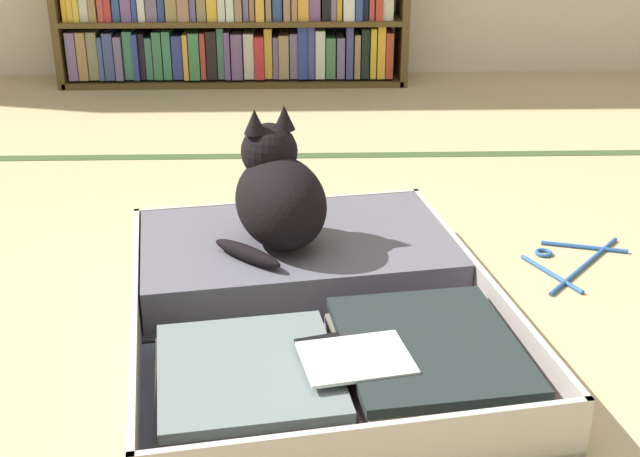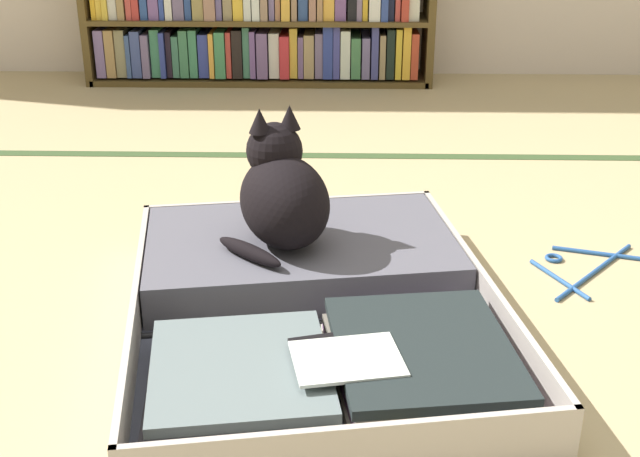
% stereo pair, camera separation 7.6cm
% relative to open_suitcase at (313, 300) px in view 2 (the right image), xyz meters
% --- Properties ---
extents(ground_plane, '(10.00, 10.00, 0.00)m').
position_rel_open_suitcase_xyz_m(ground_plane, '(0.10, -0.23, -0.05)').
color(ground_plane, tan).
extents(tatami_border, '(4.80, 0.05, 0.00)m').
position_rel_open_suitcase_xyz_m(tatami_border, '(0.10, 1.03, -0.05)').
color(tatami_border, '#374E29').
rests_on(tatami_border, ground_plane).
extents(open_suitcase, '(0.83, 1.00, 0.11)m').
position_rel_open_suitcase_xyz_m(open_suitcase, '(0.00, 0.00, 0.00)').
color(open_suitcase, '#BFB4AA').
rests_on(open_suitcase, ground_plane).
extents(black_cat, '(0.28, 0.30, 0.29)m').
position_rel_open_suitcase_xyz_m(black_cat, '(-0.07, 0.15, 0.17)').
color(black_cat, black).
rests_on(black_cat, open_suitcase).
extents(clothes_hanger, '(0.26, 0.28, 0.01)m').
position_rel_open_suitcase_xyz_m(clothes_hanger, '(0.60, 0.25, -0.04)').
color(clothes_hanger, '#265497').
rests_on(clothes_hanger, ground_plane).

